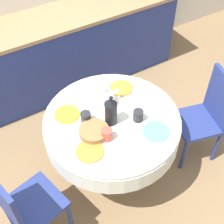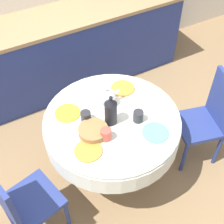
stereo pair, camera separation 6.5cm
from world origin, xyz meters
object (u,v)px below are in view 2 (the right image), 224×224
(chair_left, at_px, (208,117))
(coffee_carafe, at_px, (111,111))
(teapot, at_px, (107,97))
(chair_right, at_px, (21,202))

(chair_left, xyz_separation_m, coffee_carafe, (-0.92, 0.21, 0.36))
(teapot, bearing_deg, coffee_carafe, -109.73)
(chair_left, xyz_separation_m, chair_right, (-1.79, 0.02, 0.00))
(coffee_carafe, bearing_deg, teapot, 70.27)
(chair_left, distance_m, chair_right, 1.79)
(chair_left, relative_size, teapot, 4.83)
(chair_left, height_order, coffee_carafe, coffee_carafe)
(chair_right, height_order, teapot, chair_right)
(chair_left, relative_size, chair_right, 1.00)
(chair_left, xyz_separation_m, teapot, (-0.85, 0.40, 0.31))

